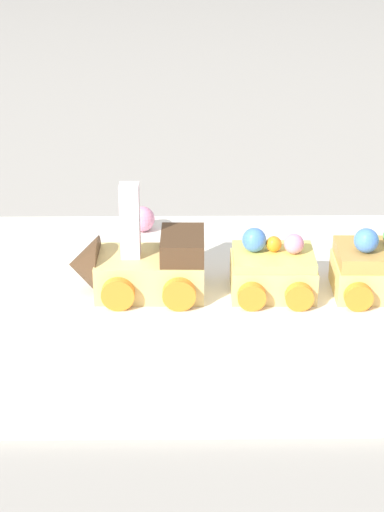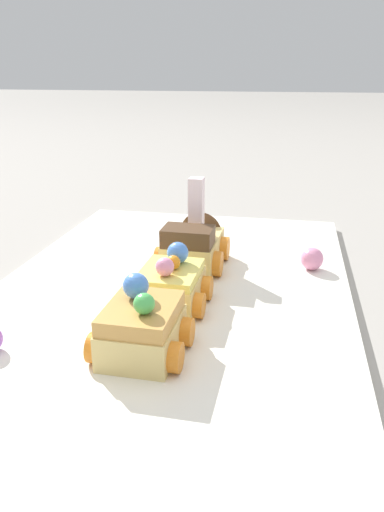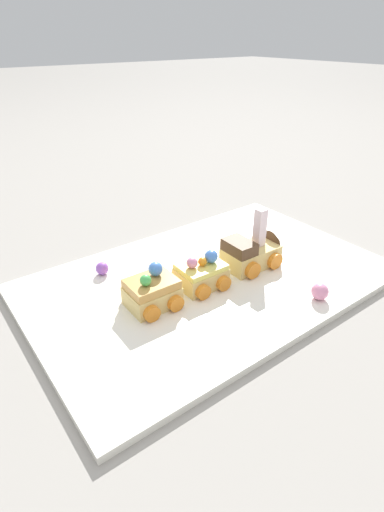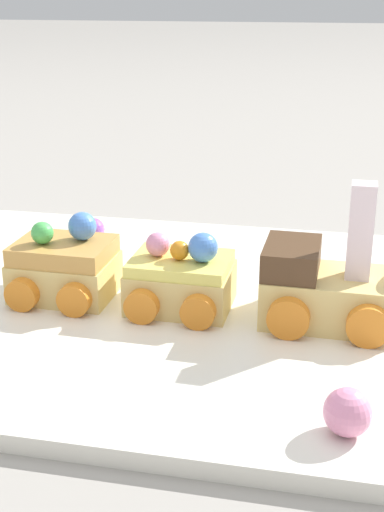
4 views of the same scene
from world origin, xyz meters
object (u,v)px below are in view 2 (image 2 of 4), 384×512
object	(u,v)px
cake_train_locomotive	(195,243)
gumball_pink	(312,259)
cake_car_lemon	(171,285)
cake_car_caramel	(142,328)

from	to	relation	value
cake_train_locomotive	gumball_pink	world-z (taller)	cake_train_locomotive
cake_car_lemon	cake_car_caramel	bearing A→B (deg)	179.78
cake_car_lemon	cake_car_caramel	xyz separation A→B (m)	(-0.09, 0.00, 0.00)
cake_train_locomotive	cake_car_lemon	bearing A→B (deg)	-179.90
cake_train_locomotive	cake_car_caramel	world-z (taller)	cake_train_locomotive
cake_car_lemon	cake_car_caramel	size ratio (longest dim) A/B	1.00
cake_train_locomotive	cake_car_caramel	bearing A→B (deg)	179.96
gumball_pink	cake_car_caramel	bearing A→B (deg)	146.43
cake_car_caramel	gumball_pink	distance (m)	0.26
cake_train_locomotive	gumball_pink	distance (m)	0.14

